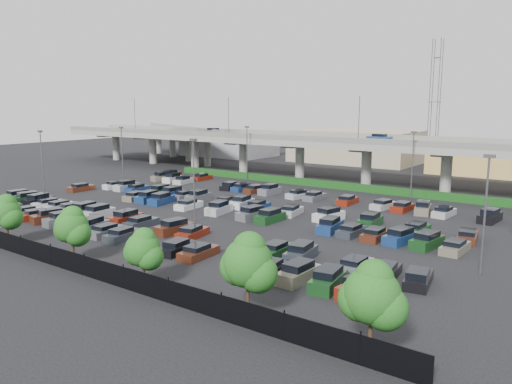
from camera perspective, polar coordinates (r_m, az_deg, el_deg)
ground at (r=68.12m, az=-2.42°, el=-2.18°), size 280.00×280.00×0.00m
overpass at (r=94.19m, az=9.70°, el=5.34°), size 150.00×13.00×15.80m
on_ramp at (r=133.66m, az=-8.56°, el=6.64°), size 50.93×30.13×8.80m
hedge at (r=88.65m, az=7.66°, el=0.93°), size 66.00×1.60×1.10m
fence at (r=49.82m, az=-23.02°, el=-6.47°), size 70.00×0.10×2.00m
tree_row at (r=49.29m, az=-21.31°, el=-3.38°), size 65.07×3.66×5.94m
parked_cars at (r=66.14m, az=-5.52°, el=-2.02°), size 63.05×41.60×1.67m
light_poles at (r=71.22m, az=-4.06°, el=3.42°), size 66.90×48.38×10.30m
distant_buildings at (r=118.09m, az=21.64°, el=4.12°), size 138.00×24.00×9.00m
comm_tower at (r=131.60m, az=19.76°, el=9.94°), size 2.40×2.40×30.00m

